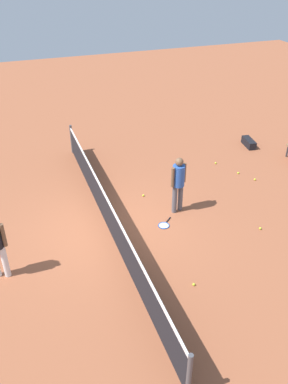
# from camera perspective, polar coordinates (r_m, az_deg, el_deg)

# --- Properties ---
(ground_plane) EXTENTS (40.00, 40.00, 0.00)m
(ground_plane) POSITION_cam_1_polar(r_m,az_deg,el_deg) (10.89, -5.04, -5.24)
(ground_plane) COLOR #9E5638
(court_net) EXTENTS (10.09, 0.09, 1.07)m
(court_net) POSITION_cam_1_polar(r_m,az_deg,el_deg) (10.59, -5.17, -3.07)
(court_net) COLOR #4C4C51
(court_net) RESTS_ON ground_plane
(player_near_side) EXTENTS (0.43, 0.52, 1.70)m
(player_near_side) POSITION_cam_1_polar(r_m,az_deg,el_deg) (11.05, 4.95, 1.67)
(player_near_side) COLOR #595960
(player_near_side) RESTS_ON ground_plane
(tennis_racket_near_player) EXTENTS (0.52, 0.55, 0.03)m
(tennis_racket_near_player) POSITION_cam_1_polar(r_m,az_deg,el_deg) (10.97, 2.91, -4.74)
(tennis_racket_near_player) COLOR blue
(tennis_racket_near_player) RESTS_ON ground_plane
(tennis_ball_near_player) EXTENTS (0.07, 0.07, 0.07)m
(tennis_ball_near_player) POSITION_cam_1_polar(r_m,az_deg,el_deg) (11.25, 16.33, -5.02)
(tennis_ball_near_player) COLOR #C6E033
(tennis_ball_near_player) RESTS_ON ground_plane
(tennis_ball_by_net) EXTENTS (0.07, 0.07, 0.07)m
(tennis_ball_by_net) POSITION_cam_1_polar(r_m,az_deg,el_deg) (12.17, -0.09, -0.50)
(tennis_ball_by_net) COLOR #C6E033
(tennis_ball_by_net) RESTS_ON ground_plane
(tennis_ball_midcourt) EXTENTS (0.07, 0.07, 0.07)m
(tennis_ball_midcourt) POSITION_cam_1_polar(r_m,az_deg,el_deg) (13.51, 15.61, 1.75)
(tennis_ball_midcourt) COLOR #C6E033
(tennis_ball_midcourt) RESTS_ON ground_plane
(tennis_ball_baseline) EXTENTS (0.07, 0.07, 0.07)m
(tennis_ball_baseline) POSITION_cam_1_polar(r_m,az_deg,el_deg) (9.28, 7.15, -13.01)
(tennis_ball_baseline) COLOR #C6E033
(tennis_ball_baseline) RESTS_ON ground_plane
(tennis_ball_stray_left) EXTENTS (0.07, 0.07, 0.07)m
(tennis_ball_stray_left) POSITION_cam_1_polar(r_m,az_deg,el_deg) (14.25, 10.24, 4.10)
(tennis_ball_stray_left) COLOR #C6E033
(tennis_ball_stray_left) RESTS_ON ground_plane
(tennis_ball_stray_right) EXTENTS (0.07, 0.07, 0.07)m
(tennis_ball_stray_right) POSITION_cam_1_polar(r_m,az_deg,el_deg) (13.76, 13.36, 2.67)
(tennis_ball_stray_right) COLOR #C6E033
(tennis_ball_stray_right) RESTS_ON ground_plane
(equipment_bag) EXTENTS (0.83, 0.41, 0.28)m
(equipment_bag) POSITION_cam_1_polar(r_m,az_deg,el_deg) (15.85, 14.74, 6.91)
(equipment_bag) COLOR black
(equipment_bag) RESTS_ON ground_plane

